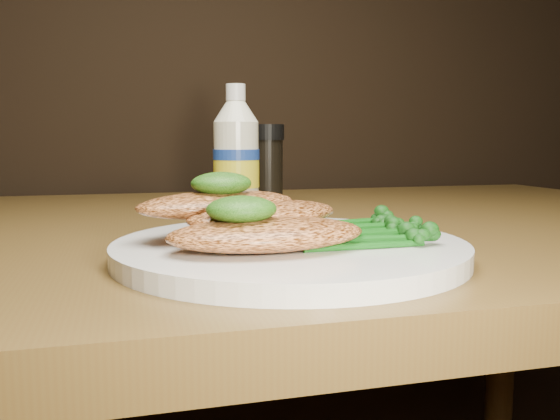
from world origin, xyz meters
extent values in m
cylinder|color=white|center=(-0.09, 0.82, 0.76)|extent=(0.29, 0.29, 0.02)
ellipsoid|color=#DA8045|center=(-0.12, 0.78, 0.78)|extent=(0.16, 0.09, 0.02)
ellipsoid|color=#DA8045|center=(-0.11, 0.83, 0.79)|extent=(0.17, 0.13, 0.02)
ellipsoid|color=#DA8045|center=(-0.15, 0.85, 0.79)|extent=(0.16, 0.12, 0.02)
ellipsoid|color=#0F3508|center=(-0.14, 0.79, 0.80)|extent=(0.06, 0.06, 0.02)
ellipsoid|color=#0F3508|center=(-0.14, 0.85, 0.81)|extent=(0.06, 0.06, 0.02)
camera|label=1|loc=(-0.22, 0.36, 0.85)|focal=37.50mm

